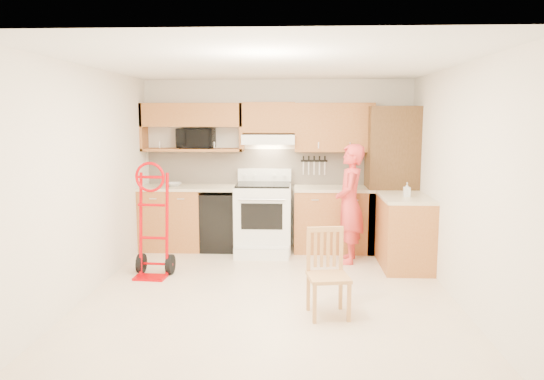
# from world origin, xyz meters

# --- Properties ---
(floor) EXTENTS (4.00, 4.50, 0.02)m
(floor) POSITION_xyz_m (0.00, 0.00, -0.01)
(floor) COLOR beige
(floor) RESTS_ON ground
(ceiling) EXTENTS (4.00, 4.50, 0.02)m
(ceiling) POSITION_xyz_m (0.00, 0.00, 2.51)
(ceiling) COLOR white
(ceiling) RESTS_ON ground
(wall_back) EXTENTS (4.00, 0.02, 2.50)m
(wall_back) POSITION_xyz_m (0.00, 2.26, 1.25)
(wall_back) COLOR silver
(wall_back) RESTS_ON ground
(wall_front) EXTENTS (4.00, 0.02, 2.50)m
(wall_front) POSITION_xyz_m (0.00, -2.26, 1.25)
(wall_front) COLOR silver
(wall_front) RESTS_ON ground
(wall_left) EXTENTS (0.02, 4.50, 2.50)m
(wall_left) POSITION_xyz_m (-2.01, 0.00, 1.25)
(wall_left) COLOR silver
(wall_left) RESTS_ON ground
(wall_right) EXTENTS (0.02, 4.50, 2.50)m
(wall_right) POSITION_xyz_m (2.01, 0.00, 1.25)
(wall_right) COLOR silver
(wall_right) RESTS_ON ground
(backsplash) EXTENTS (3.92, 0.03, 0.55)m
(backsplash) POSITION_xyz_m (0.00, 2.23, 1.20)
(backsplash) COLOR beige
(backsplash) RESTS_ON wall_back
(lower_cab_left) EXTENTS (0.90, 0.60, 0.90)m
(lower_cab_left) POSITION_xyz_m (-1.55, 1.95, 0.45)
(lower_cab_left) COLOR #A6693B
(lower_cab_left) RESTS_ON ground
(dishwasher) EXTENTS (0.60, 0.60, 0.85)m
(dishwasher) POSITION_xyz_m (-0.80, 1.95, 0.42)
(dishwasher) COLOR black
(dishwasher) RESTS_ON ground
(lower_cab_right) EXTENTS (1.14, 0.60, 0.90)m
(lower_cab_right) POSITION_xyz_m (0.83, 1.95, 0.45)
(lower_cab_right) COLOR #A6693B
(lower_cab_right) RESTS_ON ground
(countertop_left) EXTENTS (1.50, 0.63, 0.04)m
(countertop_left) POSITION_xyz_m (-1.25, 1.95, 0.92)
(countertop_left) COLOR beige
(countertop_left) RESTS_ON lower_cab_left
(countertop_right) EXTENTS (1.14, 0.63, 0.04)m
(countertop_right) POSITION_xyz_m (0.83, 1.95, 0.92)
(countertop_right) COLOR beige
(countertop_right) RESTS_ON lower_cab_right
(cab_return_right) EXTENTS (0.60, 1.00, 0.90)m
(cab_return_right) POSITION_xyz_m (1.70, 1.15, 0.45)
(cab_return_right) COLOR #A6693B
(cab_return_right) RESTS_ON ground
(countertop_return) EXTENTS (0.63, 1.00, 0.04)m
(countertop_return) POSITION_xyz_m (1.70, 1.15, 0.92)
(countertop_return) COLOR beige
(countertop_return) RESTS_ON cab_return_right
(pantry_tall) EXTENTS (0.70, 0.60, 2.10)m
(pantry_tall) POSITION_xyz_m (1.65, 1.95, 1.05)
(pantry_tall) COLOR brown
(pantry_tall) RESTS_ON ground
(upper_cab_left) EXTENTS (1.50, 0.33, 0.34)m
(upper_cab_left) POSITION_xyz_m (-1.25, 2.08, 1.98)
(upper_cab_left) COLOR #A6693B
(upper_cab_left) RESTS_ON wall_back
(upper_shelf_mw) EXTENTS (1.50, 0.33, 0.04)m
(upper_shelf_mw) POSITION_xyz_m (-1.25, 2.08, 1.47)
(upper_shelf_mw) COLOR #A6693B
(upper_shelf_mw) RESTS_ON wall_back
(upper_cab_center) EXTENTS (0.76, 0.33, 0.44)m
(upper_cab_center) POSITION_xyz_m (-0.12, 2.08, 1.94)
(upper_cab_center) COLOR #A6693B
(upper_cab_center) RESTS_ON wall_back
(upper_cab_right) EXTENTS (1.14, 0.33, 0.70)m
(upper_cab_right) POSITION_xyz_m (0.83, 2.08, 1.80)
(upper_cab_right) COLOR #A6693B
(upper_cab_right) RESTS_ON wall_back
(range_hood) EXTENTS (0.76, 0.46, 0.14)m
(range_hood) POSITION_xyz_m (-0.12, 2.02, 1.63)
(range_hood) COLOR white
(range_hood) RESTS_ON wall_back
(knife_strip) EXTENTS (0.40, 0.05, 0.29)m
(knife_strip) POSITION_xyz_m (0.55, 2.21, 1.24)
(knife_strip) COLOR black
(knife_strip) RESTS_ON backsplash
(microwave) EXTENTS (0.54, 0.37, 0.29)m
(microwave) POSITION_xyz_m (-1.20, 2.08, 1.64)
(microwave) COLOR black
(microwave) RESTS_ON upper_shelf_mw
(range) EXTENTS (0.80, 1.05, 1.18)m
(range) POSITION_xyz_m (-0.19, 1.81, 0.59)
(range) COLOR white
(range) RESTS_ON ground
(person) EXTENTS (0.45, 0.63, 1.60)m
(person) POSITION_xyz_m (1.00, 1.35, 0.80)
(person) COLOR #E33C3C
(person) RESTS_ON ground
(hand_truck) EXTENTS (0.53, 0.49, 1.28)m
(hand_truck) POSITION_xyz_m (-1.48, 0.59, 0.64)
(hand_truck) COLOR #BF0006
(hand_truck) RESTS_ON ground
(dining_chair) EXTENTS (0.45, 0.48, 0.86)m
(dining_chair) POSITION_xyz_m (0.61, -0.60, 0.43)
(dining_chair) COLOR tan
(dining_chair) RESTS_ON ground
(soap_bottle) EXTENTS (0.09, 0.09, 0.18)m
(soap_bottle) POSITION_xyz_m (1.70, 1.10, 1.03)
(soap_bottle) COLOR white
(soap_bottle) RESTS_ON countertop_return
(bowl) EXTENTS (0.27, 0.27, 0.05)m
(bowl) POSITION_xyz_m (-1.51, 1.95, 0.97)
(bowl) COLOR white
(bowl) RESTS_ON countertop_left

